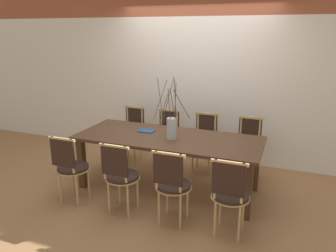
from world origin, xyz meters
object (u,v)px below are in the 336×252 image
object	(u,v)px
dining_table	(168,143)
vase_centerpiece	(171,127)
book_stack	(146,131)
chair_far_center	(204,140)
chair_near_center	(172,183)

from	to	relation	value
dining_table	vase_centerpiece	distance (m)	0.27
dining_table	book_stack	size ratio (longest dim) A/B	10.64
chair_far_center	chair_near_center	bearing A→B (deg)	92.14
dining_table	book_stack	distance (m)	0.40
vase_centerpiece	dining_table	bearing A→B (deg)	141.53
dining_table	book_stack	xyz separation A→B (m)	(-0.37, 0.12, 0.10)
vase_centerpiece	book_stack	xyz separation A→B (m)	(-0.44, 0.17, -0.15)
chair_far_center	vase_centerpiece	xyz separation A→B (m)	(-0.22, -0.83, 0.41)
dining_table	book_stack	world-z (taller)	book_stack
dining_table	vase_centerpiece	size ratio (longest dim) A/B	3.08
vase_centerpiece	book_stack	size ratio (longest dim) A/B	3.46
dining_table	chair_near_center	xyz separation A→B (m)	(0.35, -0.78, -0.16)
chair_far_center	book_stack	world-z (taller)	chair_far_center
chair_far_center	book_stack	distance (m)	0.97
chair_near_center	chair_far_center	bearing A→B (deg)	92.14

